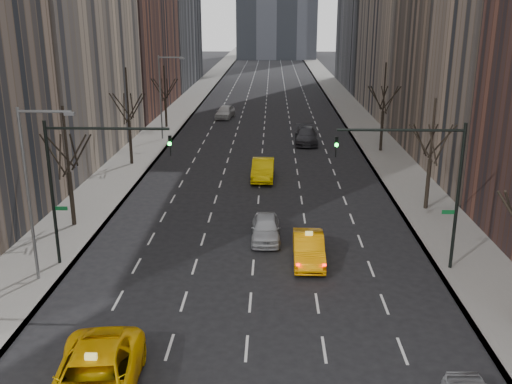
{
  "coord_description": "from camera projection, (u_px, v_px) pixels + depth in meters",
  "views": [
    {
      "loc": [
        1.0,
        -16.82,
        13.43
      ],
      "look_at": [
        0.08,
        14.79,
        3.5
      ],
      "focal_mm": 40.0,
      "sensor_mm": 36.0,
      "label": 1
    }
  ],
  "objects": [
    {
      "name": "tree_rw_b",
      "position": [
        430.0,
        160.0,
        39.62
      ],
      "size": [
        3.36,
        3.5,
        7.82
      ],
      "color": "black",
      "rests_on": "ground"
    },
    {
      "name": "taxi_suv",
      "position": [
        94.0,
        382.0,
        20.24
      ],
      "size": [
        3.71,
        6.89,
        1.84
      ],
      "primitive_type": "imported",
      "rotation": [
        0.0,
        0.0,
        0.1
      ],
      "color": "#FEC005",
      "rests_on": "ground"
    },
    {
      "name": "streetlight_near",
      "position": [
        33.0,
        178.0,
        28.24
      ],
      "size": [
        2.83,
        0.22,
        9.0
      ],
      "color": "slate",
      "rests_on": "ground"
    },
    {
      "name": "far_suv_grey",
      "position": [
        306.0,
        136.0,
        61.35
      ],
      "size": [
        2.48,
        5.9,
        1.7
      ],
      "primitive_type": "imported",
      "rotation": [
        0.0,
        0.0,
        -0.02
      ],
      "color": "#2F2E33",
      "rests_on": "ground"
    },
    {
      "name": "tree_lw_b",
      "position": [
        69.0,
        172.0,
        36.47
      ],
      "size": [
        3.36,
        3.5,
        7.82
      ],
      "color": "black",
      "rests_on": "ground"
    },
    {
      "name": "streetlight_far",
      "position": [
        163.0,
        89.0,
        61.62
      ],
      "size": [
        2.83,
        0.22,
        9.0
      ],
      "color": "slate",
      "rests_on": "ground"
    },
    {
      "name": "traffic_mast_right",
      "position": [
        428.0,
        173.0,
        29.63
      ],
      "size": [
        6.69,
        0.39,
        8.0
      ],
      "color": "black",
      "rests_on": "ground"
    },
    {
      "name": "tree_lw_d",
      "position": [
        165.0,
        99.0,
        68.95
      ],
      "size": [
        3.36,
        3.5,
        7.36
      ],
      "color": "black",
      "rests_on": "ground"
    },
    {
      "name": "taxi_sedan",
      "position": [
        309.0,
        248.0,
        32.04
      ],
      "size": [
        1.73,
        4.86,
        1.6
      ],
      "primitive_type": "imported",
      "rotation": [
        0.0,
        0.0,
        -0.01
      ],
      "color": "#FF9E05",
      "rests_on": "ground"
    },
    {
      "name": "tree_rw_c",
      "position": [
        383.0,
        112.0,
        56.69
      ],
      "size": [
        3.36,
        3.5,
        8.74
      ],
      "color": "black",
      "rests_on": "ground"
    },
    {
      "name": "sidewalk_left",
      "position": [
        186.0,
        105.0,
        87.16
      ],
      "size": [
        4.5,
        320.0,
        0.15
      ],
      "primitive_type": "cube",
      "color": "slate",
      "rests_on": "ground"
    },
    {
      "name": "tree_lw_c",
      "position": [
        129.0,
        122.0,
        51.64
      ],
      "size": [
        3.36,
        3.5,
        8.74
      ],
      "color": "black",
      "rests_on": "ground"
    },
    {
      "name": "silver_sedan_ahead",
      "position": [
        266.0,
        228.0,
        35.18
      ],
      "size": [
        1.83,
        4.45,
        1.51
      ],
      "primitive_type": "imported",
      "rotation": [
        0.0,
        0.0,
        0.01
      ],
      "color": "#A4A6AC",
      "rests_on": "ground"
    },
    {
      "name": "traffic_mast_left",
      "position": [
        81.0,
        170.0,
        30.14
      ],
      "size": [
        6.69,
        0.39,
        8.0
      ],
      "color": "black",
      "rests_on": "ground"
    },
    {
      "name": "far_car_white",
      "position": [
        225.0,
        112.0,
        76.16
      ],
      "size": [
        2.68,
        5.24,
        1.71
      ],
      "primitive_type": "imported",
      "rotation": [
        0.0,
        0.0,
        -0.14
      ],
      "color": "silver",
      "rests_on": "ground"
    },
    {
      "name": "far_taxi",
      "position": [
        263.0,
        169.0,
        48.07
      ],
      "size": [
        1.92,
        5.24,
        1.71
      ],
      "primitive_type": "imported",
      "rotation": [
        0.0,
        0.0,
        -0.02
      ],
      "color": "yellow",
      "rests_on": "ground"
    },
    {
      "name": "sidewalk_right",
      "position": [
        347.0,
        105.0,
        86.48
      ],
      "size": [
        4.5,
        320.0,
        0.15
      ],
      "primitive_type": "cube",
      "color": "slate",
      "rests_on": "ground"
    }
  ]
}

